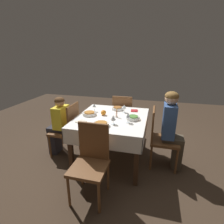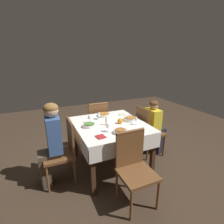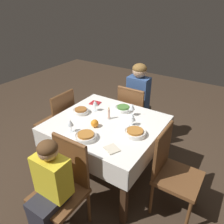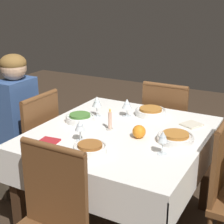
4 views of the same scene
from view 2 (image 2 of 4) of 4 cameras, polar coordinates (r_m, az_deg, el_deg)
name	(u,v)px [view 2 (image 2 of 4)]	position (r m, az deg, el deg)	size (l,w,h in m)	color
ground_plane	(110,165)	(3.14, -0.55, -16.87)	(8.00, 8.00, 0.00)	#3D2D21
dining_table	(110,129)	(2.81, -0.59, -5.65)	(1.17, 1.08, 0.76)	white
chair_north	(63,149)	(2.66, -15.66, -11.60)	(0.42, 0.42, 0.93)	brown
chair_south	(147,129)	(3.26, 11.46, -5.58)	(0.42, 0.42, 0.93)	brown
chair_east	(97,122)	(3.58, -5.04, -3.11)	(0.42, 0.42, 0.93)	brown
chair_west	(134,165)	(2.25, 7.29, -16.93)	(0.42, 0.42, 0.93)	brown
person_adult_denim	(51,140)	(2.57, -19.43, -8.70)	(0.30, 0.34, 1.21)	#4C4233
person_child_yellow	(155,125)	(3.34, 13.89, -4.09)	(0.30, 0.33, 1.04)	#282833
bowl_north	(89,125)	(2.67, -7.44, -4.27)	(0.20, 0.20, 0.06)	white
wine_glass_north	(90,117)	(2.79, -7.34, -1.48)	(0.07, 0.07, 0.15)	white
bowl_south	(130,119)	(2.93, 5.99, -2.21)	(0.22, 0.22, 0.06)	white
wine_glass_south	(136,118)	(2.74, 7.98, -2.11)	(0.06, 0.06, 0.14)	white
bowl_east	(104,115)	(3.12, -2.59, -0.88)	(0.23, 0.23, 0.06)	white
wine_glass_east	(99,114)	(2.95, -4.40, -0.65)	(0.07, 0.07, 0.14)	white
bowl_west	(120,131)	(2.45, 2.74, -6.28)	(0.20, 0.20, 0.06)	white
wine_glass_west	(108,125)	(2.46, -1.31, -4.33)	(0.07, 0.07, 0.14)	white
candle_centerpiece	(106,122)	(2.71, -1.94, -3.12)	(0.04, 0.04, 0.15)	beige
orange_fruit	(120,121)	(2.78, 2.64, -2.94)	(0.08, 0.08, 0.08)	orange
napkin_red_folded	(101,137)	(2.34, -3.71, -8.06)	(0.14, 0.13, 0.01)	#AD2328
napkin_spare_side	(122,114)	(3.20, 3.36, -0.80)	(0.17, 0.16, 0.01)	beige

